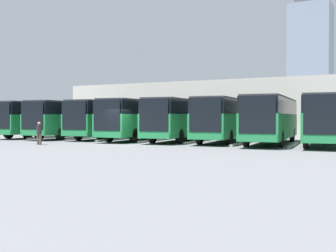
# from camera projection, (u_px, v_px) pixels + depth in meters

# --- Properties ---
(ground_plane) EXTENTS (600.00, 600.00, 0.00)m
(ground_plane) POSITION_uv_depth(u_px,v_px,m) (123.00, 144.00, 30.00)
(ground_plane) COLOR slate
(bus_0) EXTENTS (3.63, 11.80, 3.34)m
(bus_0) POSITION_uv_depth(u_px,v_px,m) (327.00, 118.00, 28.83)
(bus_0) COLOR #238447
(bus_0) RESTS_ON ground_plane
(curb_divider_0) EXTENTS (0.75, 5.01, 0.15)m
(curb_divider_0) POSITION_uv_depth(u_px,v_px,m) (294.00, 145.00, 28.23)
(curb_divider_0) COLOR #B2B2AD
(curb_divider_0) RESTS_ON ground_plane
(bus_1) EXTENTS (3.63, 11.80, 3.34)m
(bus_1) POSITION_uv_depth(u_px,v_px,m) (271.00, 118.00, 30.32)
(bus_1) COLOR #238447
(bus_1) RESTS_ON ground_plane
(curb_divider_1) EXTENTS (0.75, 5.01, 0.15)m
(curb_divider_1) POSITION_uv_depth(u_px,v_px,m) (239.00, 144.00, 29.71)
(curb_divider_1) COLOR #B2B2AD
(curb_divider_1) RESTS_ON ground_plane
(bus_2) EXTENTS (3.63, 11.80, 3.34)m
(bus_2) POSITION_uv_depth(u_px,v_px,m) (227.00, 118.00, 32.83)
(bus_2) COLOR #238447
(bus_2) RESTS_ON ground_plane
(curb_divider_2) EXTENTS (0.75, 5.01, 0.15)m
(curb_divider_2) POSITION_uv_depth(u_px,v_px,m) (196.00, 142.00, 32.22)
(curb_divider_2) COLOR #B2B2AD
(curb_divider_2) RESTS_ON ground_plane
(bus_3) EXTENTS (3.63, 11.80, 3.34)m
(bus_3) POSITION_uv_depth(u_px,v_px,m) (183.00, 118.00, 34.31)
(bus_3) COLOR #238447
(bus_3) RESTS_ON ground_plane
(curb_divider_3) EXTENTS (0.75, 5.01, 0.15)m
(curb_divider_3) POSITION_uv_depth(u_px,v_px,m) (152.00, 140.00, 33.70)
(curb_divider_3) COLOR #B2B2AD
(curb_divider_3) RESTS_ON ground_plane
(bus_4) EXTENTS (3.63, 11.80, 3.34)m
(bus_4) POSITION_uv_depth(u_px,v_px,m) (142.00, 118.00, 35.73)
(bus_4) COLOR #238447
(bus_4) RESTS_ON ground_plane
(curb_divider_4) EXTENTS (0.75, 5.01, 0.15)m
(curb_divider_4) POSITION_uv_depth(u_px,v_px,m) (112.00, 140.00, 35.12)
(curb_divider_4) COLOR #B2B2AD
(curb_divider_4) RESTS_ON ground_plane
(bus_5) EXTENTS (3.63, 11.80, 3.34)m
(bus_5) POSITION_uv_depth(u_px,v_px,m) (111.00, 118.00, 38.15)
(bus_5) COLOR #238447
(bus_5) RESTS_ON ground_plane
(curb_divider_5) EXTENTS (0.75, 5.01, 0.15)m
(curb_divider_5) POSITION_uv_depth(u_px,v_px,m) (83.00, 138.00, 37.54)
(curb_divider_5) COLOR #B2B2AD
(curb_divider_5) RESTS_ON ground_plane
(bus_6) EXTENTS (3.63, 11.80, 3.34)m
(bus_6) POSITION_uv_depth(u_px,v_px,m) (74.00, 118.00, 39.26)
(bus_6) COLOR #238447
(bus_6) RESTS_ON ground_plane
(curb_divider_6) EXTENTS (0.75, 5.01, 0.15)m
(curb_divider_6) POSITION_uv_depth(u_px,v_px,m) (46.00, 138.00, 38.65)
(curb_divider_6) COLOR #B2B2AD
(curb_divider_6) RESTS_ON ground_plane
(bus_7) EXTENTS (3.63, 11.80, 3.34)m
(bus_7) POSITION_uv_depth(u_px,v_px,m) (44.00, 118.00, 40.93)
(bus_7) COLOR #238447
(bus_7) RESTS_ON ground_plane
(pedestrian) EXTENTS (0.39, 0.39, 1.61)m
(pedestrian) POSITION_uv_depth(u_px,v_px,m) (39.00, 132.00, 29.53)
(pedestrian) COLOR brown
(pedestrian) RESTS_ON ground_plane
(station_building) EXTENTS (36.60, 13.46, 5.85)m
(station_building) POSITION_uv_depth(u_px,v_px,m) (226.00, 109.00, 48.67)
(station_building) COLOR beige
(station_building) RESTS_ON ground_plane
(office_tower) EXTENTS (21.59, 21.59, 65.63)m
(office_tower) POSITION_uv_depth(u_px,v_px,m) (311.00, 62.00, 230.90)
(office_tower) COLOR #7F8EA3
(office_tower) RESTS_ON ground_plane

